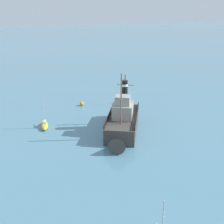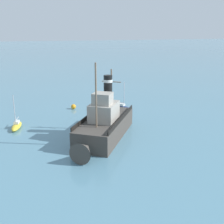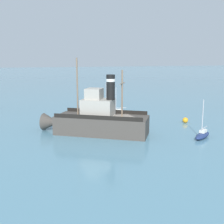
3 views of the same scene
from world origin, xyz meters
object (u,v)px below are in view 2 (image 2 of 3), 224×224
(sailboat_yellow, at_px, (17,126))
(sailboat_navy, at_px, (123,107))
(old_tugboat, at_px, (104,125))
(mooring_buoy, at_px, (73,107))

(sailboat_yellow, bearing_deg, sailboat_navy, -165.59)
(old_tugboat, distance_m, sailboat_navy, 13.48)
(sailboat_navy, height_order, mooring_buoy, sailboat_navy)
(sailboat_navy, xyz_separation_m, sailboat_yellow, (17.38, 4.47, 0.00))
(old_tugboat, distance_m, sailboat_yellow, 12.90)
(sailboat_navy, bearing_deg, sailboat_yellow, 14.41)
(old_tugboat, xyz_separation_m, mooring_buoy, (1.26, -14.67, -1.41))
(old_tugboat, distance_m, mooring_buoy, 14.79)
(old_tugboat, height_order, sailboat_navy, old_tugboat)
(sailboat_yellow, bearing_deg, mooring_buoy, -141.29)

